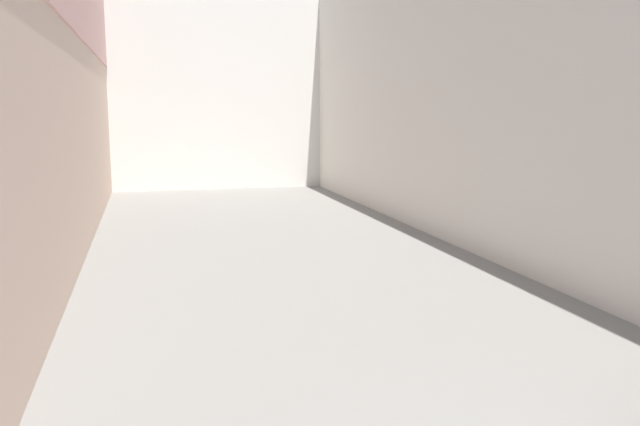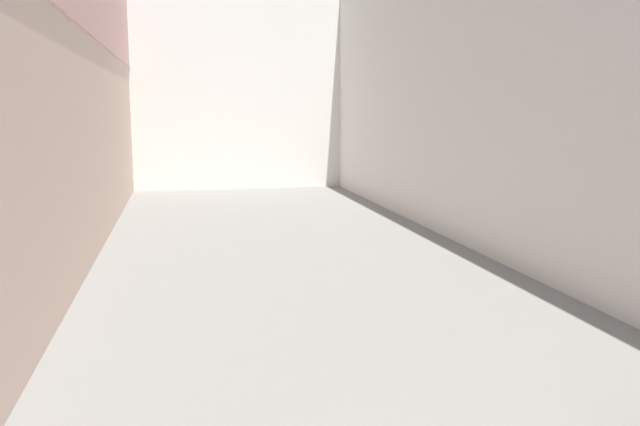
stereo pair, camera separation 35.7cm
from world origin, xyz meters
name	(u,v)px [view 1 (the left image)]	position (x,y,z in m)	size (l,w,h in m)	color
ground_plane	(325,301)	(0.00, 7.82, 0.00)	(35.63, 35.63, 0.00)	slate
building_left	(48,46)	(-3.22, 9.77, 3.14)	(0.45, 19.63, 6.21)	beige
building_right	(491,75)	(3.23, 9.81, 2.86)	(0.45, 19.63, 5.71)	beige
building_far_end	(214,76)	(0.00, 20.63, 3.31)	(9.06, 2.00, 6.62)	silver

